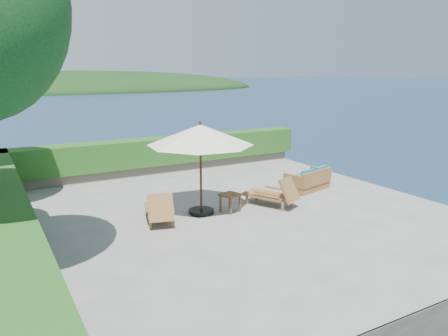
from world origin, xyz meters
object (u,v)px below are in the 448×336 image
lounge_right (274,193)px  wicker_loveseat (308,181)px  lounge_left (159,209)px  side_table (230,197)px  patio_umbrella (200,136)px

lounge_right → wicker_loveseat: size_ratio=0.99×
lounge_left → lounge_right: lounge_right is taller
lounge_left → side_table: bearing=10.5°
patio_umbrella → side_table: (0.77, -0.28, -1.77)m
lounge_right → wicker_loveseat: bearing=-2.7°
patio_umbrella → wicker_loveseat: bearing=5.6°
patio_umbrella → wicker_loveseat: (4.21, 0.42, -1.90)m
patio_umbrella → lounge_left: patio_umbrella is taller
side_table → wicker_loveseat: wicker_loveseat is taller
patio_umbrella → lounge_left: bearing=-174.7°
patio_umbrella → side_table: size_ratio=5.84×
patio_umbrella → wicker_loveseat: 4.64m
lounge_left → side_table: lounge_left is taller
patio_umbrella → side_table: patio_umbrella is taller
patio_umbrella → lounge_right: patio_umbrella is taller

